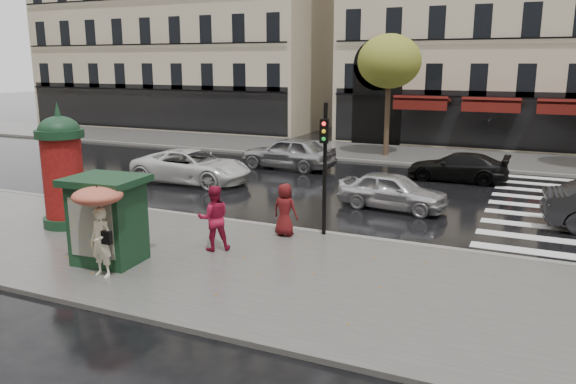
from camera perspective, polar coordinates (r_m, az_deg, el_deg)
The scene contains 17 objects.
ground at distance 14.50m, azimuth -0.78°, elevation -7.67°, with size 160.00×160.00×0.00m, color black.
near_sidewalk at distance 14.06m, azimuth -1.66°, elevation -8.09°, with size 90.00×7.00×0.12m, color #474744.
far_sidewalk at distance 32.20m, azimuth 13.79°, elevation 3.58°, with size 90.00×6.00×0.12m, color #474744.
near_kerb at distance 17.09m, azimuth 3.51°, elevation -4.20°, with size 90.00×0.25×0.14m, color slate.
far_kerb at distance 29.30m, azimuth 12.67°, elevation 2.75°, with size 90.00×0.25×0.14m, color slate.
zebra_crossing at distance 22.46m, azimuth 24.29°, elevation -1.33°, with size 3.60×11.75×0.01m, color silver.
tree_far_left at distance 31.26m, azimuth 10.26°, elevation 12.89°, with size 3.40×3.40×6.64m.
woman_umbrella at distance 13.88m, azimuth -18.63°, elevation -2.34°, with size 1.18×1.18×2.26m.
woman_red at distance 15.33m, azimuth -7.54°, elevation -2.64°, with size 0.87×0.68×1.79m, color maroon.
man_burgundy at distance 16.50m, azimuth -0.32°, elevation -1.80°, with size 0.77×0.50×1.57m, color #561112.
morris_column at distance 18.61m, azimuth -21.94°, elevation 2.33°, with size 1.44×1.44×3.88m.
traffic_light at distance 16.24m, azimuth 3.73°, elevation 3.61°, with size 0.27×0.38×3.89m.
newsstand at distance 14.91m, azimuth -17.84°, elevation -2.61°, with size 1.97×1.70×2.23m.
car_silver at distance 20.33m, azimuth 10.61°, elevation 0.12°, with size 1.57×3.91×1.33m, color silver.
car_white at distance 24.74m, azimuth -9.73°, elevation 2.59°, with size 2.42×5.25×1.46m, color silver.
car_black at distance 25.94m, azimuth 16.83°, elevation 2.46°, with size 1.75×4.32×1.25m, color black.
car_far_silver at distance 27.65m, azimuth 0.01°, elevation 4.02°, with size 1.89×4.71×1.60m, color #98989C.
Camera 1 is at (5.79, -12.27, 5.12)m, focal length 35.00 mm.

